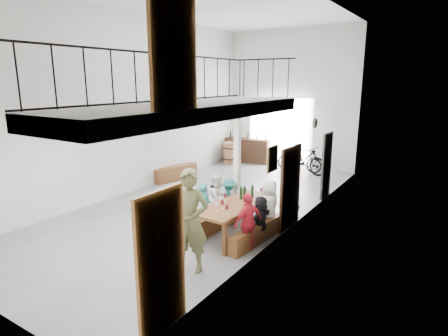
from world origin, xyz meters
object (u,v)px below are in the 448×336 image
Objects in this scene: side_bench at (176,173)px; tasting_table at (236,207)px; serving_counter at (248,150)px; host_standing at (190,221)px; oak_barrel at (230,153)px; bicycle_near at (299,160)px; bench_inner at (214,221)px.

tasting_table is at bearing -35.62° from side_bench.
serving_counter is 0.99× the size of host_standing.
oak_barrel is at bearing 84.98° from side_bench.
serving_counter is at bearing 57.26° from oak_barrel.
tasting_table is at bearing -70.21° from serving_counter.
oak_barrel is (-4.10, 6.43, -0.24)m from tasting_table.
bicycle_near reaches higher than oak_barrel.
oak_barrel is 0.52× the size of bicycle_near.
oak_barrel is 3.03m from bicycle_near.
serving_counter reaches higher than bicycle_near.
bench_inner is 6.68m from bicycle_near.
side_bench reaches higher than bench_inner.
side_bench is at bearing 144.68° from bench_inner.
serving_counter is 1.08× the size of bicycle_near.
tasting_table is at bearing -57.49° from oak_barrel.
host_standing is (0.08, -1.80, 0.27)m from tasting_table.
serving_counter reaches higher than oak_barrel.
tasting_table reaches higher than bench_inner.
bench_inner is 4.89m from side_bench.
bench_inner is 1.02× the size of bicycle_near.
host_standing reaches higher than serving_counter.
side_bench is (-3.78, 3.11, 0.04)m from bench_inner.
bicycle_near is (-1.08, 6.70, -0.23)m from tasting_table.
serving_counter is (0.75, 4.00, 0.27)m from side_bench.
oak_barrel is 0.48× the size of host_standing.
bench_inner is at bearing -179.63° from tasting_table.
bench_inner is at bearing -74.13° from serving_counter.
oak_barrel reaches higher than tasting_table.
host_standing is (0.69, -1.84, 0.77)m from bench_inner.
bench_inner is 7.29m from oak_barrel.
tasting_table is at bearing 0.77° from bench_inner.
side_bench is 4.08m from serving_counter.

